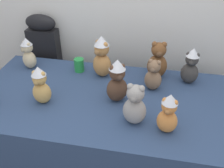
{
  "coord_description": "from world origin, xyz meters",
  "views": [
    {
      "loc": [
        0.27,
        -1.16,
        1.8
      ],
      "look_at": [
        0.0,
        0.25,
        0.84
      ],
      "focal_mm": 40.92,
      "sensor_mm": 36.0,
      "label": 1
    }
  ],
  "objects_px": {
    "instrument_case": "(48,67)",
    "teddy_bear_mocha": "(153,76)",
    "teddy_bear_honey": "(41,86)",
    "teddy_bear_chestnut": "(158,61)",
    "teddy_bear_ginger": "(168,114)",
    "party_cup_green": "(79,65)",
    "teddy_bear_cocoa": "(117,81)",
    "teddy_bear_ash": "(135,106)",
    "teddy_bear_sand": "(28,54)",
    "teddy_bear_caramel": "(102,57)",
    "display_table": "(112,135)",
    "teddy_bear_charcoal": "(191,66)"
  },
  "relations": [
    {
      "from": "teddy_bear_mocha",
      "to": "instrument_case",
      "type": "bearing_deg",
      "value": 168.4
    },
    {
      "from": "instrument_case",
      "to": "teddy_bear_cocoa",
      "type": "bearing_deg",
      "value": -37.48
    },
    {
      "from": "teddy_bear_charcoal",
      "to": "party_cup_green",
      "type": "xyz_separation_m",
      "value": [
        -0.87,
        0.01,
        -0.09
      ]
    },
    {
      "from": "party_cup_green",
      "to": "teddy_bear_mocha",
      "type": "bearing_deg",
      "value": -13.55
    },
    {
      "from": "instrument_case",
      "to": "teddy_bear_honey",
      "type": "xyz_separation_m",
      "value": [
        0.31,
        -0.73,
        0.31
      ]
    },
    {
      "from": "teddy_bear_charcoal",
      "to": "party_cup_green",
      "type": "bearing_deg",
      "value": -171.19
    },
    {
      "from": "teddy_bear_caramel",
      "to": "display_table",
      "type": "bearing_deg",
      "value": -35.84
    },
    {
      "from": "display_table",
      "to": "teddy_bear_honey",
      "type": "relative_size",
      "value": 7.09
    },
    {
      "from": "teddy_bear_honey",
      "to": "teddy_bear_chestnut",
      "type": "distance_m",
      "value": 0.89
    },
    {
      "from": "instrument_case",
      "to": "teddy_bear_mocha",
      "type": "distance_m",
      "value": 1.15
    },
    {
      "from": "display_table",
      "to": "instrument_case",
      "type": "relative_size",
      "value": 1.85
    },
    {
      "from": "teddy_bear_ginger",
      "to": "party_cup_green",
      "type": "xyz_separation_m",
      "value": [
        -0.71,
        0.57,
        -0.08
      ]
    },
    {
      "from": "teddy_bear_ash",
      "to": "party_cup_green",
      "type": "height_order",
      "value": "teddy_bear_ash"
    },
    {
      "from": "instrument_case",
      "to": "teddy_bear_ash",
      "type": "distance_m",
      "value": 1.28
    },
    {
      "from": "teddy_bear_honey",
      "to": "teddy_bear_chestnut",
      "type": "relative_size",
      "value": 0.93
    },
    {
      "from": "instrument_case",
      "to": "teddy_bear_cocoa",
      "type": "xyz_separation_m",
      "value": [
        0.8,
        -0.61,
        0.33
      ]
    },
    {
      "from": "teddy_bear_caramel",
      "to": "party_cup_green",
      "type": "bearing_deg",
      "value": -160.14
    },
    {
      "from": "display_table",
      "to": "teddy_bear_mocha",
      "type": "xyz_separation_m",
      "value": [
        0.27,
        0.17,
        0.47
      ]
    },
    {
      "from": "teddy_bear_honey",
      "to": "teddy_bear_sand",
      "type": "height_order",
      "value": "teddy_bear_honey"
    },
    {
      "from": "display_table",
      "to": "party_cup_green",
      "type": "bearing_deg",
      "value": 136.57
    },
    {
      "from": "teddy_bear_ginger",
      "to": "party_cup_green",
      "type": "relative_size",
      "value": 2.43
    },
    {
      "from": "teddy_bear_honey",
      "to": "teddy_bear_charcoal",
      "type": "bearing_deg",
      "value": 29.24
    },
    {
      "from": "teddy_bear_ash",
      "to": "teddy_bear_cocoa",
      "type": "bearing_deg",
      "value": 132.67
    },
    {
      "from": "instrument_case",
      "to": "teddy_bear_caramel",
      "type": "distance_m",
      "value": 0.78
    },
    {
      "from": "display_table",
      "to": "teddy_bear_cocoa",
      "type": "bearing_deg",
      "value": -19.14
    },
    {
      "from": "teddy_bear_sand",
      "to": "teddy_bear_caramel",
      "type": "height_order",
      "value": "teddy_bear_caramel"
    },
    {
      "from": "teddy_bear_chestnut",
      "to": "teddy_bear_mocha",
      "type": "xyz_separation_m",
      "value": [
        -0.02,
        -0.18,
        -0.03
      ]
    },
    {
      "from": "teddy_bear_chestnut",
      "to": "teddy_bear_sand",
      "type": "height_order",
      "value": "teddy_bear_chestnut"
    },
    {
      "from": "teddy_bear_honey",
      "to": "teddy_bear_mocha",
      "type": "distance_m",
      "value": 0.79
    },
    {
      "from": "teddy_bear_ash",
      "to": "teddy_bear_charcoal",
      "type": "height_order",
      "value": "teddy_bear_charcoal"
    },
    {
      "from": "instrument_case",
      "to": "teddy_bear_mocha",
      "type": "xyz_separation_m",
      "value": [
        1.03,
        -0.43,
        0.29
      ]
    },
    {
      "from": "teddy_bear_honey",
      "to": "teddy_bear_mocha",
      "type": "relative_size",
      "value": 1.15
    },
    {
      "from": "instrument_case",
      "to": "teddy_bear_chestnut",
      "type": "bearing_deg",
      "value": -13.42
    },
    {
      "from": "teddy_bear_sand",
      "to": "party_cup_green",
      "type": "distance_m",
      "value": 0.43
    },
    {
      "from": "teddy_bear_ash",
      "to": "teddy_bear_mocha",
      "type": "xyz_separation_m",
      "value": [
        0.09,
        0.39,
        -0.02
      ]
    },
    {
      "from": "instrument_case",
      "to": "teddy_bear_mocha",
      "type": "bearing_deg",
      "value": -22.55
    },
    {
      "from": "teddy_bear_caramel",
      "to": "teddy_bear_ash",
      "type": "bearing_deg",
      "value": -28.98
    },
    {
      "from": "teddy_bear_cocoa",
      "to": "teddy_bear_sand",
      "type": "bearing_deg",
      "value": 129.11
    },
    {
      "from": "teddy_bear_ash",
      "to": "display_table",
      "type": "bearing_deg",
      "value": 137.4
    },
    {
      "from": "teddy_bear_sand",
      "to": "teddy_bear_honey",
      "type": "bearing_deg",
      "value": -25.1
    },
    {
      "from": "teddy_bear_mocha",
      "to": "teddy_bear_caramel",
      "type": "bearing_deg",
      "value": 175.29
    },
    {
      "from": "teddy_bear_mocha",
      "to": "teddy_bear_ginger",
      "type": "relative_size",
      "value": 0.91
    },
    {
      "from": "instrument_case",
      "to": "teddy_bear_ginger",
      "type": "height_order",
      "value": "instrument_case"
    },
    {
      "from": "display_table",
      "to": "party_cup_green",
      "type": "xyz_separation_m",
      "value": [
        -0.34,
        0.32,
        0.41
      ]
    },
    {
      "from": "teddy_bear_cocoa",
      "to": "teddy_bear_mocha",
      "type": "bearing_deg",
      "value": 8.77
    },
    {
      "from": "teddy_bear_ash",
      "to": "teddy_bear_cocoa",
      "type": "xyz_separation_m",
      "value": [
        -0.14,
        0.2,
        0.03
      ]
    },
    {
      "from": "teddy_bear_mocha",
      "to": "teddy_bear_caramel",
      "type": "xyz_separation_m",
      "value": [
        -0.4,
        0.11,
        0.05
      ]
    },
    {
      "from": "display_table",
      "to": "teddy_bear_honey",
      "type": "xyz_separation_m",
      "value": [
        -0.46,
        -0.13,
        0.49
      ]
    },
    {
      "from": "teddy_bear_ginger",
      "to": "party_cup_green",
      "type": "height_order",
      "value": "teddy_bear_ginger"
    },
    {
      "from": "teddy_bear_ginger",
      "to": "teddy_bear_caramel",
      "type": "relative_size",
      "value": 0.79
    }
  ]
}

